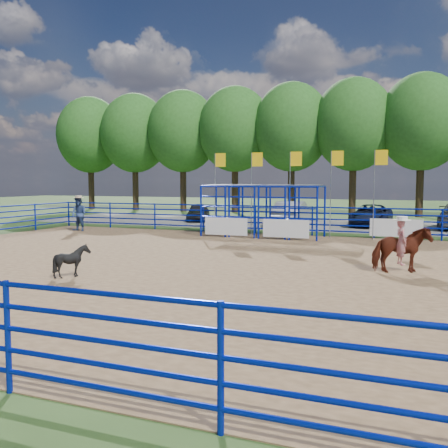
% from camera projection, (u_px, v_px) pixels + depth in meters
% --- Properties ---
extents(ground, '(120.00, 120.00, 0.00)m').
position_uv_depth(ground, '(249.00, 268.00, 15.86)').
color(ground, '#385722').
rests_on(ground, ground).
extents(arena_dirt, '(30.00, 20.00, 0.02)m').
position_uv_depth(arena_dirt, '(249.00, 268.00, 15.86)').
color(arena_dirt, olive).
rests_on(arena_dirt, ground).
extents(gravel_strip, '(40.00, 10.00, 0.01)m').
position_uv_depth(gravel_strip, '(334.00, 224.00, 31.63)').
color(gravel_strip, gray).
rests_on(gravel_strip, ground).
extents(horse_and_rider, '(1.82, 1.36, 2.39)m').
position_uv_depth(horse_and_rider, '(401.00, 245.00, 14.96)').
color(horse_and_rider, '#612313').
rests_on(horse_and_rider, arena_dirt).
extents(calf, '(0.98, 0.91, 0.94)m').
position_uv_depth(calf, '(72.00, 261.00, 14.31)').
color(calf, black).
rests_on(calf, arena_dirt).
extents(spectator_cowboy, '(0.98, 0.80, 1.93)m').
position_uv_depth(spectator_cowboy, '(79.00, 214.00, 27.27)').
color(spectator_cowboy, navy).
rests_on(spectator_cowboy, arena_dirt).
extents(car_a, '(2.60, 3.89, 1.23)m').
position_uv_depth(car_a, '(198.00, 212.00, 34.27)').
color(car_a, black).
rests_on(car_a, gravel_strip).
extents(car_b, '(1.75, 4.65, 1.52)m').
position_uv_depth(car_b, '(292.00, 213.00, 30.74)').
color(car_b, gray).
rests_on(car_b, gravel_strip).
extents(car_c, '(2.40, 4.83, 1.31)m').
position_uv_depth(car_c, '(371.00, 215.00, 30.42)').
color(car_c, '#151B36').
rests_on(car_c, gravel_strip).
extents(perimeter_fence, '(30.10, 20.10, 1.50)m').
position_uv_depth(perimeter_fence, '(249.00, 245.00, 15.80)').
color(perimeter_fence, '#081EB6').
rests_on(perimeter_fence, ground).
extents(chute_assembly, '(19.32, 2.41, 4.20)m').
position_uv_depth(chute_assembly, '(270.00, 212.00, 24.64)').
color(chute_assembly, '#081EB6').
rests_on(chute_assembly, ground).
extents(treeline, '(56.40, 6.40, 11.24)m').
position_uv_depth(treeline, '(354.00, 120.00, 39.33)').
color(treeline, '#3F2B19').
rests_on(treeline, ground).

